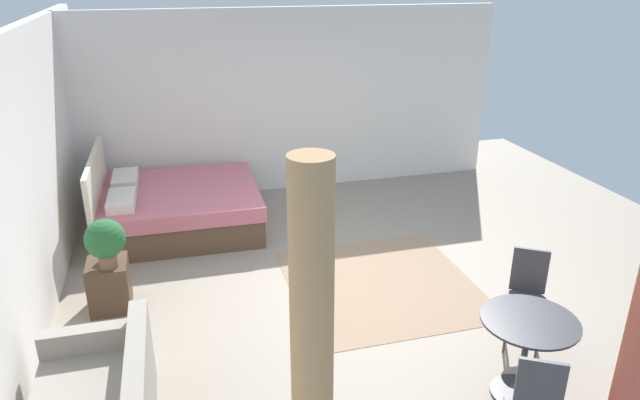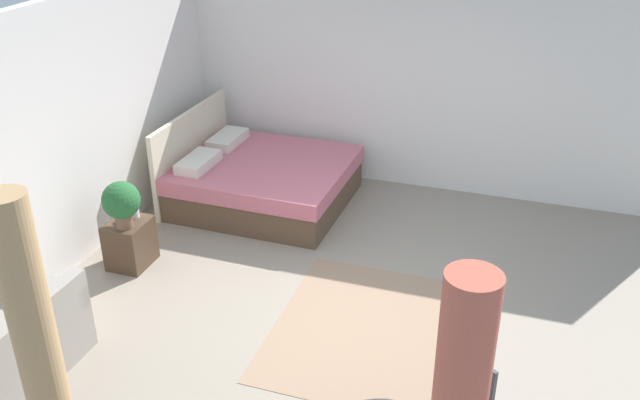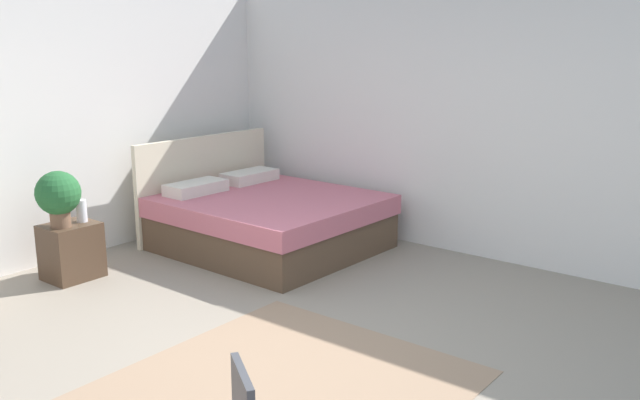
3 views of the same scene
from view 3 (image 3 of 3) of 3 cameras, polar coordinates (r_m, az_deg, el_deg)
name	(u,v)px [view 3 (image 3 of 3)]	position (r m, az deg, el deg)	size (l,w,h in m)	color
ground_plane	(281,365)	(4.64, -3.33, -13.73)	(9.04, 9.39, 0.02)	gray
wall_back	(15,125)	(6.74, -24.34, 5.81)	(9.04, 0.12, 2.71)	silver
wall_right	(488,120)	(6.73, 13.96, 6.57)	(0.12, 6.39, 2.71)	silver
area_rug	(284,387)	(4.35, -3.07, -15.43)	(2.07, 1.97, 0.01)	#93755B
bed	(266,219)	(7.00, -4.59, -1.61)	(1.86, 2.06, 1.08)	brown
nightstand	(71,251)	(6.49, -20.21, -4.07)	(0.46, 0.39, 0.50)	#473323
potted_plant	(58,195)	(6.27, -21.19, 0.41)	(0.39, 0.39, 0.50)	brown
vase	(81,211)	(6.44, -19.46, -0.87)	(0.10, 0.10, 0.20)	silver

